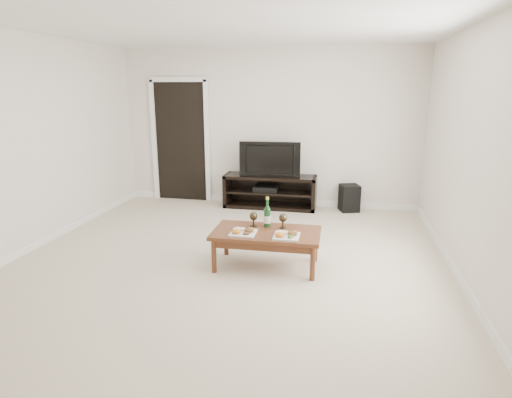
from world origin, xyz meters
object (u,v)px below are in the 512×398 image
at_px(media_console, 270,191).
at_px(television, 270,158).
at_px(subwoofer, 349,198).
at_px(coffee_table, 266,249).

relative_size(media_console, television, 1.54).
bearing_deg(television, subwoofer, -1.63).
bearing_deg(coffee_table, television, 98.62).
bearing_deg(media_console, television, 180.00).
height_order(subwoofer, coffee_table, subwoofer).
distance_m(television, coffee_table, 2.53).
bearing_deg(subwoofer, coffee_table, -128.74).
height_order(media_console, television, television).
distance_m(subwoofer, coffee_table, 2.65).
height_order(media_console, subwoofer, media_console).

